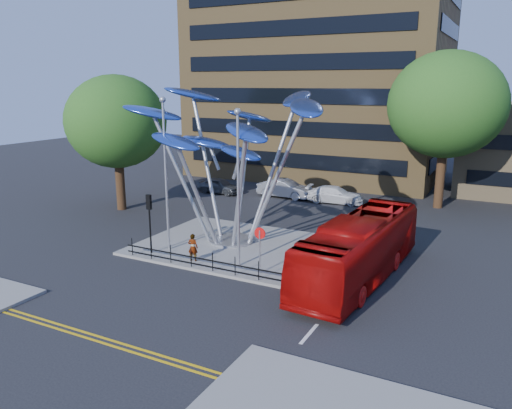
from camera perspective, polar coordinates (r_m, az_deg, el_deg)
The scene contains 18 objects.
ground at distance 24.83m, azimuth -6.43°, elevation -9.26°, with size 120.00×120.00×0.00m, color black.
traffic_island at distance 30.08m, azimuth -1.66°, elevation -4.86°, with size 12.00×9.00×0.15m, color slate.
double_yellow_near at distance 20.64m, azimuth -16.02°, elevation -14.75°, with size 40.00×0.12×0.01m, color gold.
double_yellow_far at distance 20.45m, azimuth -16.61°, elevation -15.07°, with size 40.00×0.12×0.01m, color gold.
brick_tower at distance 54.56m, azimuth 7.44°, elevation 19.23°, with size 25.00×15.00×30.00m, color olive.
tree_right at distance 41.22m, azimuth 20.95°, elevation 10.58°, with size 8.80×8.80×12.11m.
tree_left at distance 39.58m, azimuth -15.68°, elevation 9.07°, with size 7.60×7.60×10.32m.
leaf_sculpture at distance 29.77m, azimuth -2.93°, elevation 8.33°, with size 12.72×9.54×9.51m.
street_lamp_left at distance 28.68m, azimuth -10.33°, elevation 4.87°, with size 0.36×0.36×8.80m.
street_lamp_right at distance 25.57m, azimuth -2.06°, elevation 3.43°, with size 0.36×0.36×8.30m.
traffic_light_island at distance 28.77m, azimuth -12.10°, elevation -0.76°, with size 0.28×0.18×3.42m.
no_entry_sign_island at distance 25.28m, azimuth 0.43°, elevation -4.36°, with size 0.60×0.10×2.45m.
pedestrian_railing_front at distance 26.46m, azimuth -6.22°, elevation -6.49°, with size 10.00×0.06×1.00m.
red_bus at distance 25.50m, azimuth 11.74°, elevation -4.98°, with size 2.70×11.56×3.22m, color #9D0907.
pedestrian at distance 27.55m, azimuth -7.22°, elevation -4.88°, with size 0.56×0.37×1.55m, color gray.
parked_car_left at distance 44.89m, azimuth -4.20°, elevation 2.16°, with size 1.65×4.09×1.39m, color #414449.
parked_car_mid at distance 43.17m, azimuth 3.32°, elevation 1.84°, with size 1.67×4.78×1.57m, color #A7A9AF.
parked_car_right at distance 41.69m, azimuth 9.02°, elevation 1.11°, with size 1.92×4.72×1.37m, color silver.
Camera 1 is at (12.90, -18.90, 9.66)m, focal length 35.00 mm.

